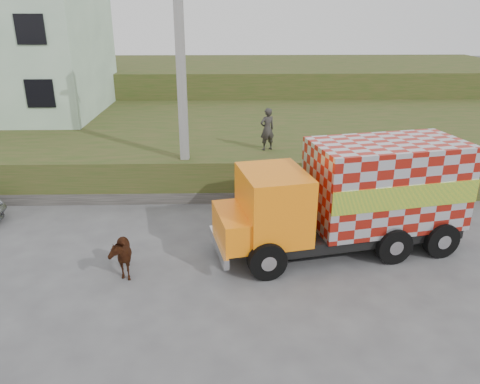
{
  "coord_description": "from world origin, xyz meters",
  "views": [
    {
      "loc": [
        0.57,
        -11.38,
        6.46
      ],
      "look_at": [
        0.89,
        1.79,
        1.3
      ],
      "focal_mm": 35.0,
      "sensor_mm": 36.0,
      "label": 1
    }
  ],
  "objects_px": {
    "utility_pole": "(182,85)",
    "cargo_truck": "(354,196)",
    "cow": "(119,253)",
    "pedestrian": "(267,129)"
  },
  "relations": [
    {
      "from": "utility_pole",
      "to": "cow",
      "type": "relative_size",
      "value": 5.89
    },
    {
      "from": "cow",
      "to": "pedestrian",
      "type": "distance_m",
      "value": 7.81
    },
    {
      "from": "cargo_truck",
      "to": "pedestrian",
      "type": "xyz_separation_m",
      "value": [
        -2.04,
        5.03,
        0.7
      ]
    },
    {
      "from": "utility_pole",
      "to": "cow",
      "type": "distance_m",
      "value": 6.44
    },
    {
      "from": "cargo_truck",
      "to": "cow",
      "type": "relative_size",
      "value": 5.34
    },
    {
      "from": "cargo_truck",
      "to": "pedestrian",
      "type": "bearing_deg",
      "value": 100.07
    },
    {
      "from": "utility_pole",
      "to": "cow",
      "type": "bearing_deg",
      "value": -103.89
    },
    {
      "from": "cargo_truck",
      "to": "cow",
      "type": "bearing_deg",
      "value": 179.24
    },
    {
      "from": "utility_pole",
      "to": "cargo_truck",
      "type": "xyz_separation_m",
      "value": [
        5.04,
        -3.98,
        -2.48
      ]
    },
    {
      "from": "cow",
      "to": "cargo_truck",
      "type": "bearing_deg",
      "value": -6.36
    }
  ]
}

